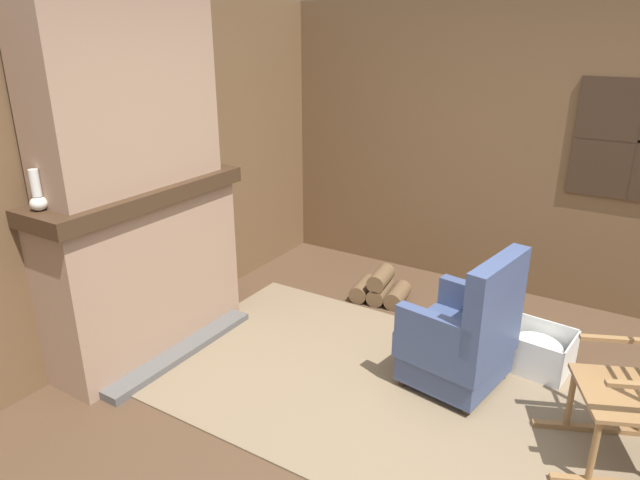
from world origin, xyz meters
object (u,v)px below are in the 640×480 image
(armchair, at_px, (463,338))
(firewood_stack, at_px, (380,289))
(rocking_chair, at_px, (635,399))
(storage_case, at_px, (141,172))
(oil_lamp_vase, at_px, (37,196))
(laundry_basket, at_px, (536,349))

(armchair, height_order, firewood_stack, armchair)
(rocking_chair, xyz_separation_m, storage_case, (-3.21, -0.41, 0.91))
(armchair, xyz_separation_m, storage_case, (-2.20, -0.62, 0.96))
(armchair, relative_size, rocking_chair, 0.83)
(armchair, distance_m, rocking_chair, 1.04)
(armchair, bearing_deg, storage_case, 24.94)
(armchair, height_order, storage_case, storage_case)
(firewood_stack, bearing_deg, rocking_chair, -27.96)
(rocking_chair, distance_m, firewood_stack, 2.32)
(rocking_chair, xyz_separation_m, firewood_stack, (-2.03, 1.08, -0.30))
(armchair, distance_m, oil_lamp_vase, 2.79)
(oil_lamp_vase, xyz_separation_m, storage_case, (0.00, 0.78, -0.02))
(armchair, relative_size, firewood_stack, 1.90)
(laundry_basket, bearing_deg, firewood_stack, 164.98)
(laundry_basket, height_order, oil_lamp_vase, oil_lamp_vase)
(laundry_basket, relative_size, oil_lamp_vase, 2.02)
(laundry_basket, distance_m, oil_lamp_vase, 3.42)
(oil_lamp_vase, bearing_deg, storage_case, 89.99)
(laundry_basket, bearing_deg, armchair, -127.81)
(rocking_chair, distance_m, storage_case, 3.36)
(rocking_chair, bearing_deg, laundry_basket, -71.88)
(firewood_stack, height_order, storage_case, storage_case)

